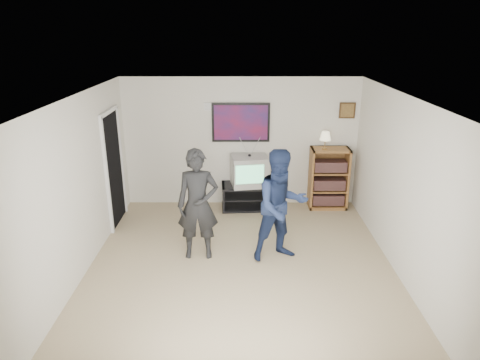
{
  "coord_description": "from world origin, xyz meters",
  "views": [
    {
      "loc": [
        -0.01,
        -5.51,
        3.36
      ],
      "look_at": [
        -0.01,
        0.64,
        1.15
      ],
      "focal_mm": 32.0,
      "sensor_mm": 36.0,
      "label": 1
    }
  ],
  "objects_px": {
    "media_stand": "(247,196)",
    "crt_television": "(249,170)",
    "person_short": "(281,206)",
    "bookshelf": "(329,178)",
    "person_tall": "(198,205)"
  },
  "relations": [
    {
      "from": "media_stand",
      "to": "person_tall",
      "type": "relative_size",
      "value": 0.59
    },
    {
      "from": "crt_television",
      "to": "person_short",
      "type": "relative_size",
      "value": 0.39
    },
    {
      "from": "person_short",
      "to": "media_stand",
      "type": "bearing_deg",
      "value": 85.2
    },
    {
      "from": "media_stand",
      "to": "bookshelf",
      "type": "distance_m",
      "value": 1.62
    },
    {
      "from": "media_stand",
      "to": "person_tall",
      "type": "height_order",
      "value": "person_tall"
    },
    {
      "from": "media_stand",
      "to": "crt_television",
      "type": "xyz_separation_m",
      "value": [
        0.05,
        -0.0,
        0.53
      ]
    },
    {
      "from": "media_stand",
      "to": "bookshelf",
      "type": "bearing_deg",
      "value": -1.47
    },
    {
      "from": "bookshelf",
      "to": "media_stand",
      "type": "bearing_deg",
      "value": -178.19
    },
    {
      "from": "crt_television",
      "to": "person_short",
      "type": "bearing_deg",
      "value": -86.29
    },
    {
      "from": "person_tall",
      "to": "person_short",
      "type": "relative_size",
      "value": 0.99
    },
    {
      "from": "media_stand",
      "to": "crt_television",
      "type": "distance_m",
      "value": 0.53
    },
    {
      "from": "media_stand",
      "to": "person_short",
      "type": "relative_size",
      "value": 0.58
    },
    {
      "from": "crt_television",
      "to": "bookshelf",
      "type": "relative_size",
      "value": 0.57
    },
    {
      "from": "media_stand",
      "to": "person_tall",
      "type": "xyz_separation_m",
      "value": [
        -0.76,
        -1.86,
        0.61
      ]
    },
    {
      "from": "person_short",
      "to": "bookshelf",
      "type": "bearing_deg",
      "value": 41.93
    }
  ]
}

